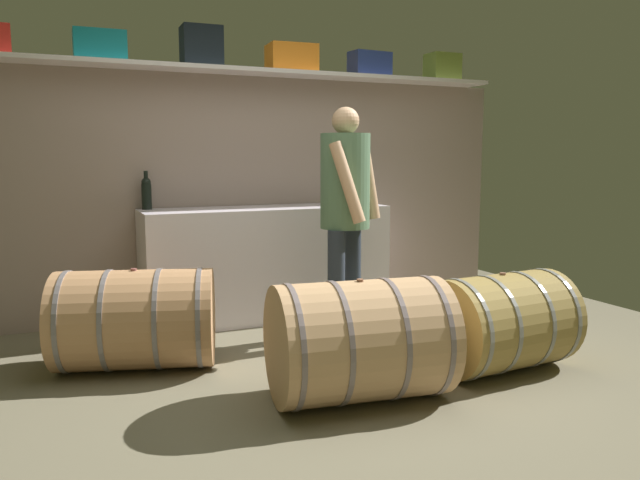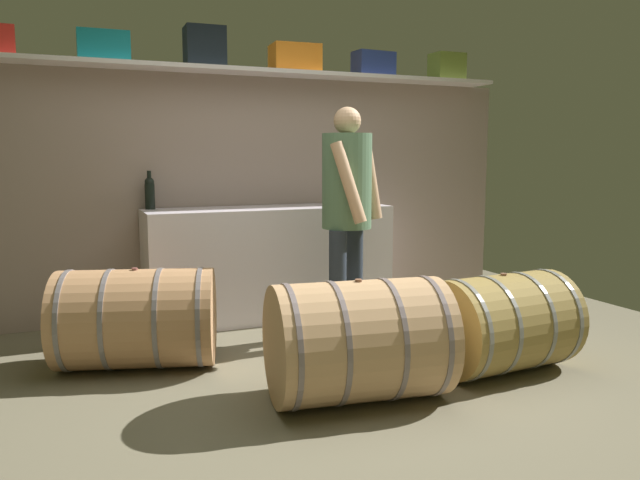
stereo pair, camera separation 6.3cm
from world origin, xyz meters
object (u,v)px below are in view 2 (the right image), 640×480
at_px(toolcase_olive, 447,67).
at_px(wine_barrel_far, 502,323).
at_px(toolcase_black, 205,47).
at_px(wine_barrel_flank, 137,318).
at_px(wine_barrel_near, 358,341).
at_px(work_cabinet, 270,263).
at_px(wine_bottle_dark, 150,192).
at_px(winemaker_pouring, 348,199).
at_px(toolcase_orange, 295,59).
at_px(toolcase_teal, 104,47).
at_px(wine_glass, 357,192).
at_px(toolcase_navy, 373,64).

height_order(toolcase_olive, wine_barrel_far, toolcase_olive).
relative_size(toolcase_black, wine_barrel_flank, 0.28).
bearing_deg(wine_barrel_flank, wine_barrel_near, -27.64).
bearing_deg(work_cabinet, wine_barrel_near, -93.35).
height_order(toolcase_black, wine_barrel_far, toolcase_black).
xyz_separation_m(work_cabinet, wine_barrel_flank, (-1.13, -0.84, -0.14)).
relative_size(work_cabinet, wine_bottle_dark, 6.64).
bearing_deg(wine_bottle_dark, work_cabinet, -11.49).
xyz_separation_m(wine_barrel_near, winemaker_pouring, (0.43, 1.05, 0.67)).
height_order(toolcase_black, wine_bottle_dark, toolcase_black).
xyz_separation_m(toolcase_orange, wine_barrel_flank, (-1.42, -1.01, -1.77)).
relative_size(toolcase_teal, work_cabinet, 0.18).
bearing_deg(toolcase_olive, wine_bottle_dark, 179.58).
xyz_separation_m(wine_bottle_dark, wine_barrel_far, (1.79, -1.93, -0.72)).
xyz_separation_m(wine_barrel_far, winemaker_pouring, (-0.57, 0.98, 0.70)).
bearing_deg(wine_glass, work_cabinet, 178.58).
distance_m(toolcase_olive, wine_glass, 1.48).
bearing_deg(work_cabinet, wine_barrel_flank, -143.44).
relative_size(toolcase_teal, wine_bottle_dark, 1.23).
height_order(toolcase_orange, winemaker_pouring, toolcase_orange).
xyz_separation_m(toolcase_navy, wine_barrel_far, (-0.11, -1.93, -1.77)).
distance_m(toolcase_orange, wine_barrel_flank, 2.48).
height_order(toolcase_black, winemaker_pouring, toolcase_black).
bearing_deg(wine_barrel_flank, wine_bottle_dark, 93.27).
relative_size(toolcase_orange, wine_bottle_dark, 1.31).
xyz_separation_m(toolcase_black, wine_barrel_near, (0.34, -2.00, -1.79)).
bearing_deg(work_cabinet, toolcase_olive, 5.75).
bearing_deg(wine_barrel_far, wine_barrel_flank, 151.34).
xyz_separation_m(wine_barrel_near, wine_barrel_far, (1.00, 0.07, -0.03)).
bearing_deg(toolcase_olive, work_cabinet, -174.55).
bearing_deg(toolcase_olive, toolcase_black, 179.70).
relative_size(work_cabinet, winemaker_pouring, 1.20).
height_order(work_cabinet, wine_bottle_dark, wine_bottle_dark).
bearing_deg(work_cabinet, toolcase_navy, 9.92).
xyz_separation_m(wine_barrel_flank, winemaker_pouring, (1.45, 0.06, 0.69)).
bearing_deg(toolcase_teal, toolcase_navy, 0.89).
bearing_deg(winemaker_pouring, toolcase_navy, -166.47).
bearing_deg(wine_barrel_near, toolcase_black, 107.15).
height_order(toolcase_orange, wine_barrel_flank, toolcase_orange).
relative_size(work_cabinet, wine_glass, 12.44).
xyz_separation_m(toolcase_black, wine_barrel_far, (1.34, -1.93, -1.82)).
xyz_separation_m(toolcase_olive, wine_bottle_dark, (-2.64, 0.01, -1.07)).
xyz_separation_m(toolcase_olive, wine_glass, (-0.99, -0.20, -1.09)).
relative_size(toolcase_navy, wine_barrel_flank, 0.33).
height_order(toolcase_olive, winemaker_pouring, toolcase_olive).
bearing_deg(wine_bottle_dark, toolcase_teal, -178.89).
height_order(toolcase_teal, wine_barrel_far, toolcase_teal).
height_order(wine_glass, wine_barrel_near, wine_glass).
bearing_deg(toolcase_olive, winemaker_pouring, -146.63).
bearing_deg(wine_barrel_near, wine_glass, 71.81).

